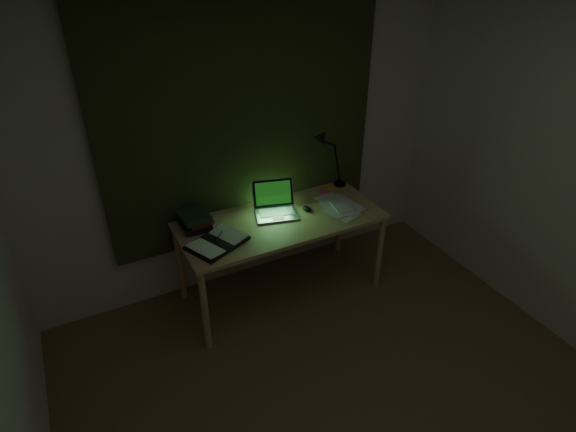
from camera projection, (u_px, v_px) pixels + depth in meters
name	position (u px, v px, depth m)	size (l,w,h in m)	color
wall_back	(243.00, 139.00, 3.72)	(3.50, 0.00, 2.50)	silver
curtain	(244.00, 116.00, 3.59)	(2.20, 0.06, 2.00)	#2A3018
desk	(281.00, 257.00, 3.91)	(1.59, 0.69, 0.72)	tan
laptop	(277.00, 202.00, 3.71)	(0.33, 0.37, 0.24)	silver
open_textbook	(217.00, 242.00, 3.42)	(0.40, 0.28, 0.03)	silver
book_stack	(195.00, 220.00, 3.59)	(0.20, 0.24, 0.13)	silver
loose_papers	(336.00, 207.00, 3.86)	(0.30, 0.32, 0.02)	white
mouse	(307.00, 209.00, 3.82)	(0.06, 0.09, 0.03)	black
sticky_yellow	(329.00, 187.00, 4.16)	(0.07, 0.07, 0.01)	yellow
sticky_pink	(324.00, 192.00, 4.07)	(0.07, 0.07, 0.02)	pink
desk_lamp	(342.00, 155.00, 4.06)	(0.38, 0.30, 0.58)	black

